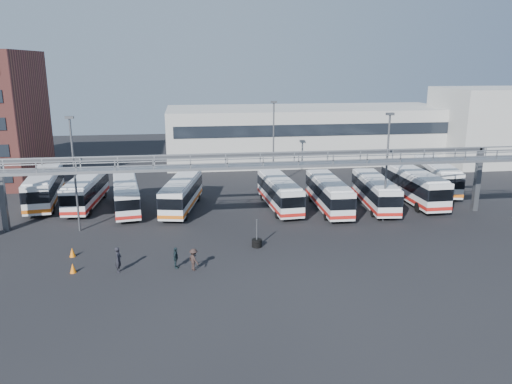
{
  "coord_description": "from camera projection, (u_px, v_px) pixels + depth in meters",
  "views": [
    {
      "loc": [
        -6.25,
        -36.07,
        14.65
      ],
      "look_at": [
        -0.35,
        6.0,
        3.53
      ],
      "focal_mm": 35.0,
      "sensor_mm": 36.0,
      "label": 1
    }
  ],
  "objects": [
    {
      "name": "ground",
      "position": [
        271.0,
        255.0,
        39.11
      ],
      "size": [
        140.0,
        140.0,
        0.0
      ],
      "primitive_type": "plane",
      "color": "black",
      "rests_on": "ground"
    },
    {
      "name": "bus_3",
      "position": [
        182.0,
        193.0,
        50.56
      ],
      "size": [
        4.48,
        10.74,
        3.18
      ],
      "rotation": [
        0.0,
        0.0,
        -0.2
      ],
      "color": "silver",
      "rests_on": "ground"
    },
    {
      "name": "tire_stack",
      "position": [
        257.0,
        242.0,
        40.63
      ],
      "size": [
        0.82,
        0.82,
        2.35
      ],
      "color": "black",
      "rests_on": "ground"
    },
    {
      "name": "bus_2",
      "position": [
        126.0,
        195.0,
        50.2
      ],
      "size": [
        3.73,
        10.3,
        3.06
      ],
      "rotation": [
        0.0,
        0.0,
        0.14
      ],
      "color": "silver",
      "rests_on": "ground"
    },
    {
      "name": "light_pole_back",
      "position": [
        274.0,
        139.0,
        59.27
      ],
      "size": [
        0.7,
        0.35,
        10.21
      ],
      "color": "#4C4F54",
      "rests_on": "ground"
    },
    {
      "name": "light_pole_left",
      "position": [
        74.0,
        168.0,
        43.17
      ],
      "size": [
        0.7,
        0.35,
        10.21
      ],
      "color": "#4C4F54",
      "rests_on": "ground"
    },
    {
      "name": "bus_1",
      "position": [
        86.0,
        190.0,
        51.7
      ],
      "size": [
        3.15,
        10.56,
        3.16
      ],
      "rotation": [
        0.0,
        0.0,
        -0.07
      ],
      "color": "silver",
      "rests_on": "ground"
    },
    {
      "name": "pedestrian_a",
      "position": [
        118.0,
        259.0,
        35.71
      ],
      "size": [
        0.53,
        0.73,
        1.86
      ],
      "primitive_type": "imported",
      "rotation": [
        0.0,
        0.0,
        1.44
      ],
      "color": "black",
      "rests_on": "ground"
    },
    {
      "name": "light_pole_mid",
      "position": [
        387.0,
        162.0,
        45.98
      ],
      "size": [
        0.7,
        0.35,
        10.21
      ],
      "color": "#4C4F54",
      "rests_on": "ground"
    },
    {
      "name": "bus_8",
      "position": [
        414.0,
        185.0,
        53.27
      ],
      "size": [
        2.75,
        11.46,
        3.48
      ],
      "rotation": [
        0.0,
        0.0,
        0.01
      ],
      "color": "silver",
      "rests_on": "ground"
    },
    {
      "name": "bus_0",
      "position": [
        44.0,
        187.0,
        52.36
      ],
      "size": [
        3.85,
        11.59,
        3.46
      ],
      "rotation": [
        0.0,
        0.0,
        0.11
      ],
      "color": "silver",
      "rests_on": "ground"
    },
    {
      "name": "cone_right",
      "position": [
        72.0,
        252.0,
        38.59
      ],
      "size": [
        0.51,
        0.51,
        0.74
      ],
      "primitive_type": "cone",
      "rotation": [
        0.0,
        0.0,
        0.09
      ],
      "color": "orange",
      "rests_on": "ground"
    },
    {
      "name": "warehouse",
      "position": [
        307.0,
        134.0,
        76.11
      ],
      "size": [
        42.0,
        14.0,
        8.0
      ],
      "primitive_type": "cube",
      "color": "#9E9E99",
      "rests_on": "ground"
    },
    {
      "name": "gantry",
      "position": [
        260.0,
        170.0,
        43.34
      ],
      "size": [
        51.4,
        5.15,
        7.1
      ],
      "color": "gray",
      "rests_on": "ground"
    },
    {
      "name": "bus_9",
      "position": [
        437.0,
        175.0,
        57.94
      ],
      "size": [
        4.58,
        11.37,
        3.37
      ],
      "rotation": [
        0.0,
        0.0,
        -0.19
      ],
      "color": "silver",
      "rests_on": "ground"
    },
    {
      "name": "bus_7",
      "position": [
        375.0,
        191.0,
        51.36
      ],
      "size": [
        3.32,
        10.54,
        3.15
      ],
      "rotation": [
        0.0,
        0.0,
        -0.09
      ],
      "color": "silver",
      "rests_on": "ground"
    },
    {
      "name": "pedestrian_d",
      "position": [
        176.0,
        258.0,
        36.38
      ],
      "size": [
        0.51,
        0.98,
        1.59
      ],
      "primitive_type": "imported",
      "rotation": [
        0.0,
        0.0,
        1.44
      ],
      "color": "#18262B",
      "rests_on": "ground"
    },
    {
      "name": "bus_5",
      "position": [
        279.0,
        192.0,
        51.07
      ],
      "size": [
        3.09,
        10.51,
        3.15
      ],
      "rotation": [
        0.0,
        0.0,
        0.07
      ],
      "color": "silver",
      "rests_on": "ground"
    },
    {
      "name": "cone_left",
      "position": [
        73.0,
        268.0,
        35.65
      ],
      "size": [
        0.55,
        0.55,
        0.72
      ],
      "primitive_type": "cone",
      "rotation": [
        0.0,
        0.0,
        0.25
      ],
      "color": "orange",
      "rests_on": "ground"
    },
    {
      "name": "pedestrian_c",
      "position": [
        194.0,
        259.0,
        36.0
      ],
      "size": [
        1.07,
        1.22,
        1.64
      ],
      "primitive_type": "imported",
      "rotation": [
        0.0,
        0.0,
        2.12
      ],
      "color": "black",
      "rests_on": "ground"
    },
    {
      "name": "building_right",
      "position": [
        489.0,
        126.0,
        73.48
      ],
      "size": [
        14.0,
        12.0,
        11.0
      ],
      "primitive_type": "cube",
      "color": "#B2B2AD",
      "rests_on": "ground"
    },
    {
      "name": "bus_6",
      "position": [
        329.0,
        193.0,
        50.49
      ],
      "size": [
        2.68,
        10.62,
        3.21
      ],
      "rotation": [
        0.0,
        0.0,
        -0.02
      ],
      "color": "silver",
      "rests_on": "ground"
    }
  ]
}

